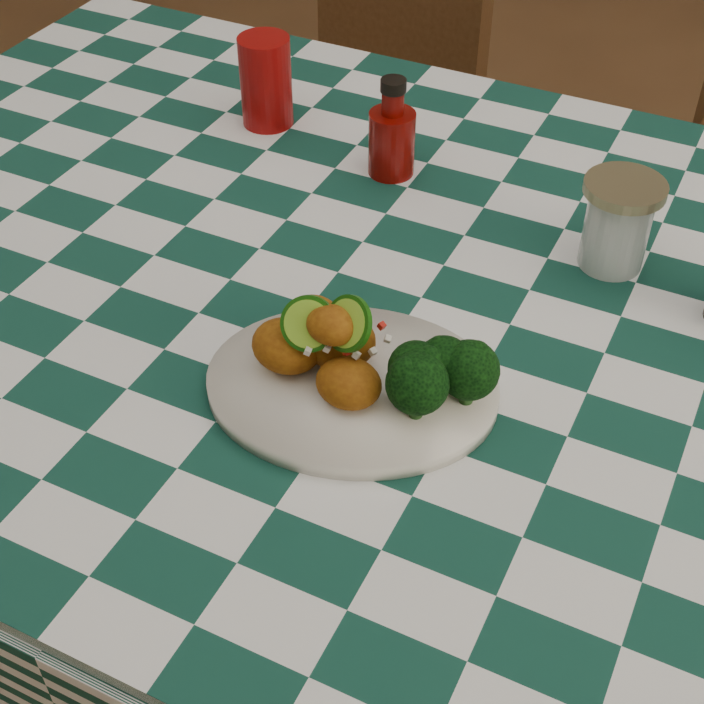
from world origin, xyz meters
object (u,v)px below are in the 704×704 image
at_px(red_tumbler, 266,81).
at_px(wooden_chair_left, 340,149).
at_px(dining_table, 408,521).
at_px(fried_chicken_pile, 336,342).
at_px(ketchup_bottle, 392,127).
at_px(plate, 352,387).
at_px(mason_jar, 617,224).

relative_size(red_tumbler, wooden_chair_left, 0.14).
relative_size(dining_table, wooden_chair_left, 1.88).
xyz_separation_m(fried_chicken_pile, wooden_chair_left, (-0.47, 0.93, -0.41)).
distance_m(fried_chicken_pile, ketchup_bottle, 0.40).
xyz_separation_m(plate, wooden_chair_left, (-0.48, 0.93, -0.35)).
bearing_deg(red_tumbler, plate, -51.60).
distance_m(red_tumbler, wooden_chair_left, 0.66).
xyz_separation_m(dining_table, red_tumbler, (-0.34, 0.26, 0.45)).
bearing_deg(wooden_chair_left, fried_chicken_pile, -49.10).
xyz_separation_m(ketchup_bottle, wooden_chair_left, (-0.35, 0.54, -0.41)).
distance_m(fried_chicken_pile, wooden_chair_left, 1.12).
distance_m(ketchup_bottle, wooden_chair_left, 0.76).
bearing_deg(fried_chicken_pile, plate, 0.00).
relative_size(fried_chicken_pile, ketchup_bottle, 1.04).
bearing_deg(dining_table, mason_jar, 42.20).
distance_m(red_tumbler, ketchup_bottle, 0.21).
bearing_deg(dining_table, fried_chicken_pile, -96.64).
xyz_separation_m(red_tumbler, wooden_chair_left, (-0.14, 0.50, -0.41)).
distance_m(plate, red_tumbler, 0.55).
bearing_deg(fried_chicken_pile, wooden_chair_left, 116.64).
bearing_deg(red_tumbler, fried_chicken_pile, -53.02).
bearing_deg(mason_jar, dining_table, -137.80).
distance_m(plate, mason_jar, 0.37).
bearing_deg(ketchup_bottle, wooden_chair_left, 122.75).
height_order(fried_chicken_pile, ketchup_bottle, ketchup_bottle).
height_order(fried_chicken_pile, mason_jar, mason_jar).
distance_m(dining_table, mason_jar, 0.50).
distance_m(plate, wooden_chair_left, 1.11).
xyz_separation_m(dining_table, wooden_chair_left, (-0.49, 0.76, 0.05)).
distance_m(dining_table, ketchup_bottle, 0.53).
bearing_deg(mason_jar, fried_chicken_pile, -120.39).
bearing_deg(fried_chicken_pile, red_tumbler, 126.98).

